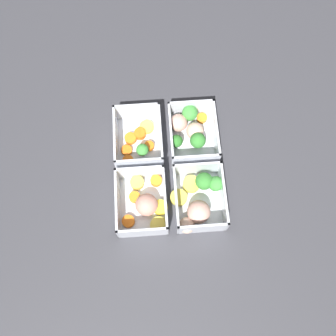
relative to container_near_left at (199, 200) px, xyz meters
The scene contains 5 objects.
ground_plane 0.11m from the container_near_left, 37.50° to the left, with size 4.00×4.00×0.00m, color #38383D.
container_near_left is the anchor object (origin of this frame).
container_near_right 0.17m from the container_near_left, ahead, with size 0.14×0.12×0.06m.
container_far_left 0.12m from the container_near_left, 89.38° to the left, with size 0.15×0.12×0.06m.
container_far_right 0.20m from the container_near_left, 38.75° to the left, with size 0.14×0.11×0.06m.
Camera 1 is at (-0.31, 0.02, 0.87)m, focal length 42.00 mm.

